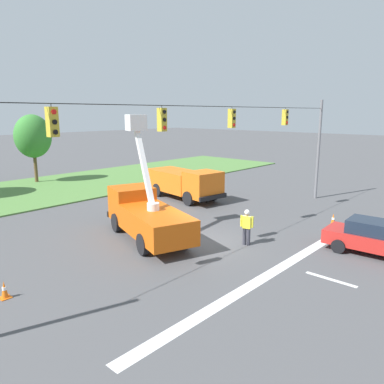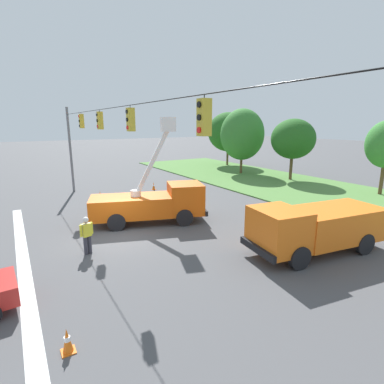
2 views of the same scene
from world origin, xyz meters
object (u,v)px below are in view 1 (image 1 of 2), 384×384
Objects in this scene: utility_truck_support_near at (184,182)px; traffic_cone_foreground_left at (333,220)px; road_worker at (247,225)px; traffic_cone_foreground_right at (4,290)px; tree_east at (33,136)px; utility_truck_bucket_lift at (146,213)px; sedan_red at (375,238)px.

utility_truck_support_near is 9.91× the size of traffic_cone_foreground_left.
utility_truck_support_near is 10.50m from road_worker.
road_worker is at bearing -17.46° from traffic_cone_foreground_right.
road_worker reaches higher than traffic_cone_foreground_left.
road_worker is (-5.24, -9.10, -0.26)m from utility_truck_support_near.
tree_east reaches higher than traffic_cone_foreground_left.
tree_east reaches higher than traffic_cone_foreground_right.
utility_truck_bucket_lift reaches higher than traffic_cone_foreground_right.
tree_east is 19.57m from utility_truck_bucket_lift.
traffic_cone_foreground_left is at bearing -17.32° from traffic_cone_foreground_right.
utility_truck_support_near is at bearing 60.06° from road_worker.
tree_east is 23.72m from road_worker.
road_worker is (2.56, -4.43, -0.33)m from utility_truck_bucket_lift.
sedan_red is 6.31× the size of traffic_cone_foreground_left.
utility_truck_bucket_lift is 10.22× the size of traffic_cone_foreground_left.
tree_east is at bearing 94.15° from sedan_red.
traffic_cone_foreground_left is (8.58, -6.28, -0.99)m from utility_truck_bucket_lift.
utility_truck_bucket_lift is 7.71m from traffic_cone_foreground_right.
utility_truck_bucket_lift is at bearing 9.40° from traffic_cone_foreground_right.
tree_east is at bearing 61.77° from traffic_cone_foreground_right.
traffic_cone_foreground_right is at bearing -158.91° from utility_truck_support_near.
utility_truck_support_near is at bearing 80.42° from sedan_red.
utility_truck_bucket_lift is 10.67m from traffic_cone_foreground_left.
traffic_cone_foreground_left is (6.01, -1.85, -0.66)m from road_worker.
road_worker reaches higher than traffic_cone_foreground_right.
tree_east is at bearing 107.14° from utility_truck_support_near.
sedan_red is at bearing -85.85° from tree_east.
utility_truck_bucket_lift is 10.87m from sedan_red.
tree_east is at bearing 80.00° from utility_truck_bucket_lift.
sedan_red is at bearing -60.09° from road_worker.
utility_truck_bucket_lift reaches higher than utility_truck_support_near.
road_worker is (-2.86, 4.98, 0.21)m from sedan_red.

